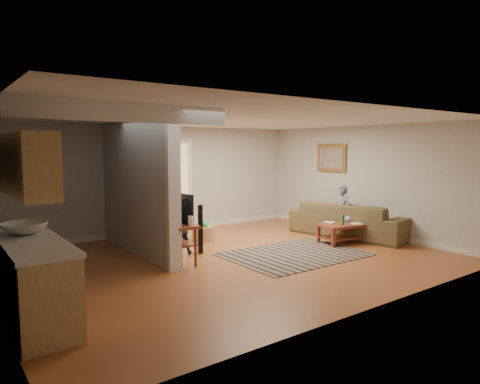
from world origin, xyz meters
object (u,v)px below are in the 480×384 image
object	(u,v)px
speaker_left	(200,229)
child	(341,238)
tv_console	(174,226)
toy_basket	(203,233)
toddler	(179,254)
speaker_right	(144,219)
coffee_table	(344,228)
sofa	(349,236)

from	to	relation	value
speaker_left	child	distance (m)	3.35
tv_console	toy_basket	size ratio (longest dim) A/B	2.32
toddler	speaker_left	bearing A→B (deg)	169.85
speaker_right	toddler	xyz separation A→B (m)	(0.11, -1.35, -0.51)
coffee_table	toddler	xyz separation A→B (m)	(-3.26, 1.18, -0.32)
speaker_right	coffee_table	bearing A→B (deg)	-51.34
coffee_table	child	xyz separation A→B (m)	(0.34, 0.35, -0.32)
speaker_left	toddler	distance (m)	0.61
speaker_left	speaker_right	distance (m)	1.60
tv_console	child	size ratio (longest dim) A/B	0.96
toy_basket	child	size ratio (longest dim) A/B	0.41
coffee_table	child	bearing A→B (deg)	46.34
sofa	toy_basket	size ratio (longest dim) A/B	5.42
sofa	speaker_right	world-z (taller)	speaker_right
sofa	toddler	world-z (taller)	toddler
speaker_right	toddler	size ratio (longest dim) A/B	1.03
child	toddler	size ratio (longest dim) A/B	1.20
child	tv_console	bearing A→B (deg)	-97.33
sofa	coffee_table	xyz separation A→B (m)	(-0.64, -0.38, 0.32)
speaker_right	toddler	distance (m)	1.45
sofa	coffee_table	world-z (taller)	coffee_table
tv_console	toy_basket	world-z (taller)	tv_console
child	toddler	distance (m)	3.69
tv_console	toddler	world-z (taller)	tv_console
sofa	toy_basket	bearing A→B (deg)	51.00
speaker_right	toddler	bearing A→B (deg)	-99.75
tv_console	toy_basket	distance (m)	1.83
coffee_table	tv_console	bearing A→B (deg)	168.76
sofa	toy_basket	distance (m)	3.31
tv_console	coffee_table	bearing A→B (deg)	-13.17
sofa	speaker_right	size ratio (longest dim) A/B	2.59
toy_basket	child	bearing A→B (deg)	-30.62
sofa	child	bearing A→B (deg)	83.70
coffee_table	speaker_right	size ratio (longest dim) A/B	1.12
speaker_right	toy_basket	world-z (taller)	speaker_right
speaker_left	toy_basket	bearing A→B (deg)	79.92
speaker_right	child	distance (m)	4.33
coffee_table	sofa	bearing A→B (deg)	30.88
coffee_table	speaker_left	bearing A→B (deg)	161.03
sofa	child	distance (m)	0.30
toy_basket	child	world-z (taller)	child
tv_console	speaker_left	world-z (taller)	tv_console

